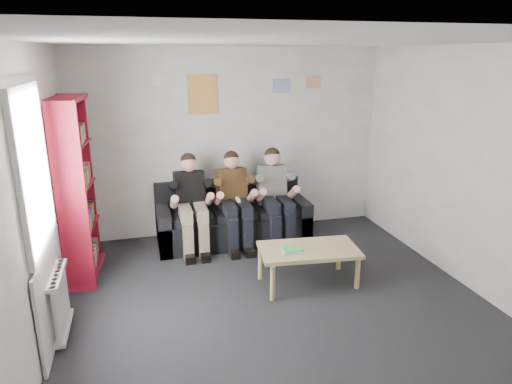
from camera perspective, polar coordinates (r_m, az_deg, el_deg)
The scene contains 14 objects.
room_shell at distance 4.37m, azimuth 3.70°, elevation 0.29°, with size 5.00×5.00×5.00m.
sofa at distance 6.60m, azimuth -3.01°, elevation -3.50°, with size 2.13×0.87×0.82m.
bookshelf at distance 5.72m, azimuth -21.50°, elevation 0.25°, with size 0.32×0.96×2.14m.
coffee_table at distance 5.34m, azimuth 6.58°, elevation -7.51°, with size 1.13×0.62×0.45m.
game_cases at distance 5.21m, azimuth 4.55°, elevation -7.26°, with size 0.23×0.19×0.03m.
person_left at distance 6.21m, azimuth -8.05°, elevation -1.50°, with size 0.41×0.87×1.32m.
person_middle at distance 6.30m, azimuth -2.68°, elevation -1.08°, with size 0.41×0.87×1.32m.
person_right at distance 6.44m, azimuth 2.48°, elevation -0.61°, with size 0.41×0.89×1.33m.
radiator at distance 4.80m, azimuth -23.22°, elevation -12.51°, with size 0.10×0.64×0.60m.
window at distance 4.53m, azimuth -25.13°, elevation -5.00°, with size 0.05×1.30×2.36m.
poster_large at distance 6.54m, azimuth -6.68°, elevation 12.01°, with size 0.42×0.01×0.55m, color gold.
poster_blue at distance 6.80m, azimuth 3.18°, elevation 13.13°, with size 0.25×0.01×0.20m, color #3F6FD7.
poster_pink at distance 6.96m, azimuth 7.21°, elevation 13.53°, with size 0.22×0.01×0.18m, color #BA3A8A.
poster_sign at distance 6.47m, azimuth -12.15°, elevation 13.48°, with size 0.20×0.01×0.14m, color white.
Camera 1 is at (-1.35, -3.96, 2.60)m, focal length 32.00 mm.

